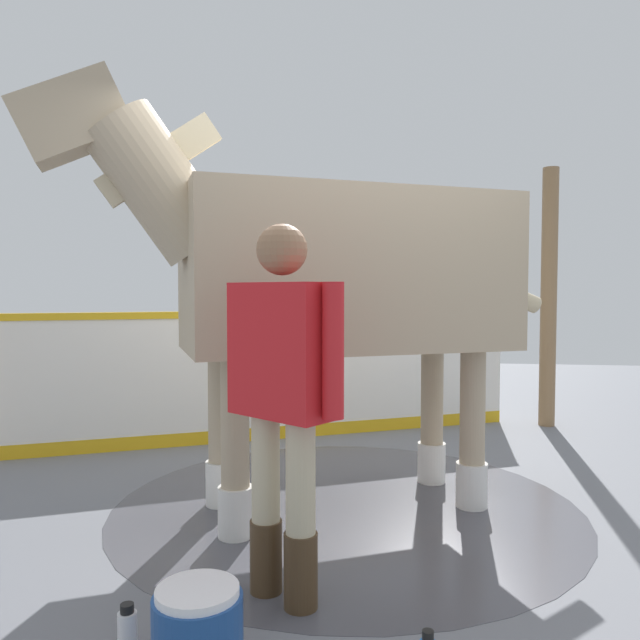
# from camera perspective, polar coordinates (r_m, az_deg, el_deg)

# --- Properties ---
(ground_plane) EXTENTS (16.00, 16.00, 0.02)m
(ground_plane) POSITION_cam_1_polar(r_m,az_deg,el_deg) (4.07, 4.47, -17.34)
(ground_plane) COLOR slate
(wet_patch) EXTENTS (2.97, 2.97, 0.00)m
(wet_patch) POSITION_cam_1_polar(r_m,az_deg,el_deg) (4.09, 2.44, -17.05)
(wet_patch) COLOR #4C4C54
(wet_patch) RESTS_ON ground
(barrier_wall) EXTENTS (4.39, 2.17, 1.20)m
(barrier_wall) POSITION_cam_1_polar(r_m,az_deg,el_deg) (5.70, -4.15, -5.59)
(barrier_wall) COLOR white
(barrier_wall) RESTS_ON ground
(roof_post_far) EXTENTS (0.16, 0.16, 2.63)m
(roof_post_far) POSITION_cam_1_polar(r_m,az_deg,el_deg) (6.60, 20.73, 1.98)
(roof_post_far) COLOR olive
(roof_post_far) RESTS_ON ground
(horse) EXTENTS (3.13, 1.83, 2.61)m
(horse) POSITION_cam_1_polar(r_m,az_deg,el_deg) (3.80, 0.83, 4.28)
(horse) COLOR tan
(horse) RESTS_ON ground
(handler) EXTENTS (0.58, 0.45, 1.68)m
(handler) POSITION_cam_1_polar(r_m,az_deg,el_deg) (2.69, -3.56, -6.16)
(handler) COLOR #47331E
(handler) RESTS_ON ground
(wash_bucket) EXTENTS (0.31, 0.31, 0.37)m
(wash_bucket) POSITION_cam_1_polar(r_m,az_deg,el_deg) (2.40, -11.43, -27.44)
(wash_bucket) COLOR #1E478C
(wash_bucket) RESTS_ON ground
(bottle_shampoo) EXTENTS (0.07, 0.07, 0.19)m
(bottle_shampoo) POSITION_cam_1_polar(r_m,az_deg,el_deg) (2.71, -17.69, -26.06)
(bottle_shampoo) COLOR white
(bottle_shampoo) RESTS_ON ground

